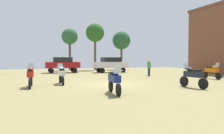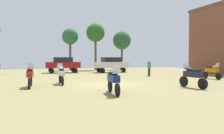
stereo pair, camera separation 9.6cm
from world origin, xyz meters
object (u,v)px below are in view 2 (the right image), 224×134
Objects in this scene: motorcycle_6 at (114,80)px; motorcycle_2 at (212,71)px; motorcycle_3 at (30,76)px; person_1 at (149,67)px; motorcycle_5 at (61,74)px; motorcycle_1 at (192,76)px; tree_1 at (70,37)px; car_1 at (111,64)px; tree_3 at (95,33)px; car_2 at (63,64)px; tree_4 at (122,41)px.

motorcycle_2 is at bearing -149.98° from motorcycle_6.
person_1 reaches higher than motorcycle_3.
motorcycle_5 is 0.97× the size of motorcycle_6.
motorcycle_1 is 0.33× the size of tree_1.
motorcycle_2 is at bearing -158.46° from car_1.
tree_3 is (-1.73, 14.30, 4.97)m from person_1.
motorcycle_5 is 13.15m from car_2.
tree_1 is at bearing -16.08° from car_2.
tree_3 is at bearing 82.95° from motorcycle_1.
motorcycle_3 is 0.29× the size of tree_3.
person_1 is (-3.57, 4.93, 0.26)m from motorcycle_2.
tree_1 reaches higher than motorcycle_1.
motorcycle_6 is 0.50× the size of car_2.
tree_1 is at bearing 77.45° from motorcycle_3.
car_1 is 2.60× the size of person_1.
motorcycle_3 is at bearing -116.57° from tree_3.
motorcycle_6 is 1.30× the size of person_1.
motorcycle_1 reaches higher than motorcycle_5.
motorcycle_6 is at bearing 33.65° from person_1.
motorcycle_5 is at bearing -1.67° from motorcycle_2.
motorcycle_5 is 0.48× the size of car_1.
motorcycle_3 is 0.51× the size of car_1.
tree_4 reaches higher than motorcycle_5.
tree_1 is at bearing -87.77° from person_1.
motorcycle_6 is 18.07m from car_1.
person_1 is (2.24, 9.28, 0.24)m from motorcycle_1.
car_2 is 2.60× the size of person_1.
motorcycle_3 is at bearing 140.01° from car_1.
motorcycle_1 is 0.34× the size of tree_4.
car_2 is 7.96m from tree_1.
car_1 is 1.00× the size of car_2.
motorcycle_3 is 22.83m from tree_3.
car_1 is at bearing -103.20° from motorcycle_6.
tree_1 reaches higher than tree_4.
tree_3 reaches higher than motorcycle_5.
motorcycle_1 is at bearing -167.57° from motorcycle_6.
motorcycle_3 is at bearing 152.74° from motorcycle_1.
car_1 is at bearing -95.64° from person_1.
motorcycle_3 reaches higher than motorcycle_1.
car_1 is at bearing -66.29° from motorcycle_2.
person_1 is 0.25× the size of tree_1.
car_1 reaches higher than person_1.
tree_3 is at bearing -74.14° from motorcycle_2.
car_2 is 0.58× the size of tree_3.
motorcycle_2 is 0.50× the size of car_2.
motorcycle_3 is at bearing -150.65° from motorcycle_5.
person_1 is (7.74, -8.57, -0.20)m from car_2.
tree_4 is (4.56, 7.22, 3.69)m from car_1.
tree_3 reaches higher than motorcycle_3.
motorcycle_3 reaches higher than motorcycle_6.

